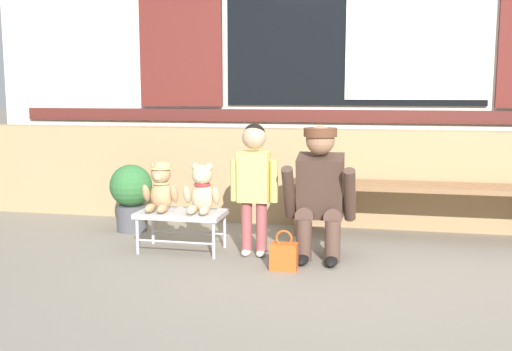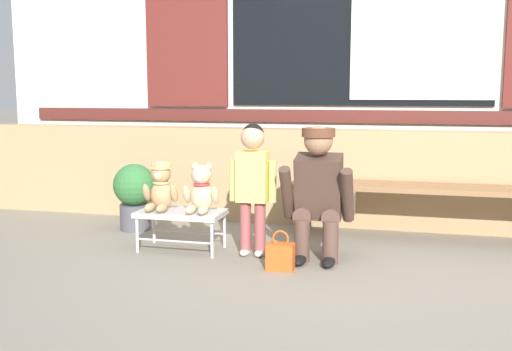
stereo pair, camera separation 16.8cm
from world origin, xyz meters
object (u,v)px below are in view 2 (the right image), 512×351
Objects in this scene: teddy_bear_with_hat at (161,187)px; wooden_bench_long at (423,194)px; handbag_on_ground at (280,256)px; potted_plant at (135,193)px; child_standing at (253,175)px; teddy_bear_plain at (201,190)px; small_display_bench at (181,215)px; adult_crouching at (320,193)px.

wooden_bench_long is at bearing 22.30° from teddy_bear_with_hat.
potted_plant is (-1.46, 0.84, 0.23)m from handbag_on_ground.
handbag_on_ground is (-0.93, -1.10, -0.28)m from wooden_bench_long.
wooden_bench_long is 3.68× the size of potted_plant.
wooden_bench_long is at bearing 33.63° from child_standing.
teddy_bear_plain is at bearing 154.87° from handbag_on_ground.
small_display_bench reaches higher than handbag_on_ground.
small_display_bench is at bearing -179.49° from teddy_bear_plain.
handbag_on_ground is (0.82, -0.31, -0.17)m from small_display_bench.
adult_crouching is at bearing 56.63° from handbag_on_ground.
child_standing is (0.55, -0.01, 0.33)m from small_display_bench.
potted_plant reaches higher than small_display_bench.
adult_crouching is at bearing 0.67° from teddy_bear_plain.
small_display_bench is (-1.75, -0.79, -0.11)m from wooden_bench_long.
teddy_bear_with_hat reaches higher than small_display_bench.
child_standing is (0.39, -0.01, 0.13)m from teddy_bear_plain.
child_standing reaches higher than potted_plant.
teddy_bear_with_hat is at bearing 179.23° from small_display_bench.
handbag_on_ground is at bearing -25.13° from teddy_bear_plain.
teddy_bear_with_hat reaches higher than wooden_bench_long.
wooden_bench_long is 2.21× the size of adult_crouching.
adult_crouching reaches higher than potted_plant.
small_display_bench is 0.25m from teddy_bear_plain.
small_display_bench is at bearing -179.36° from adult_crouching.
teddy_bear_plain is 0.38× the size of child_standing.
teddy_bear_plain is at bearing 0.51° from small_display_bench.
teddy_bear_with_hat is at bearing -179.54° from adult_crouching.
wooden_bench_long is 7.72× the size of handbag_on_ground.
small_display_bench is 0.67× the size of child_standing.
wooden_bench_long reaches higher than handbag_on_ground.
wooden_bench_long is 2.40m from potted_plant.
adult_crouching reaches higher than teddy_bear_with_hat.
handbag_on_ground is 0.48× the size of potted_plant.
potted_plant is at bearing 140.06° from small_display_bench.
teddy_bear_with_hat is (-0.16, 0.00, 0.21)m from small_display_bench.
wooden_bench_long is 1.06m from adult_crouching.
teddy_bear_plain is at bearing -33.69° from potted_plant.
potted_plant is at bearing 146.31° from teddy_bear_plain.
potted_plant is at bearing 155.52° from child_standing.
small_display_bench is at bearing -39.94° from potted_plant.
wooden_bench_long is 1.46m from child_standing.
small_display_bench is 0.90m from handbag_on_ground.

